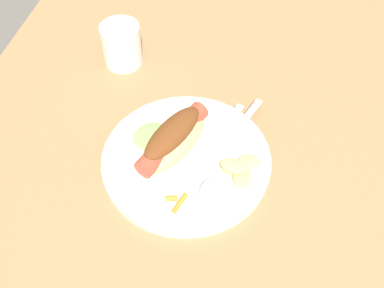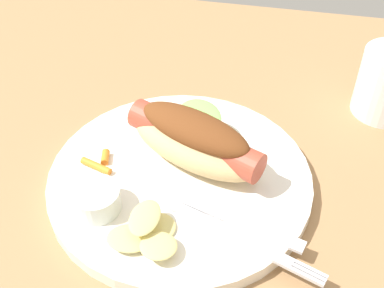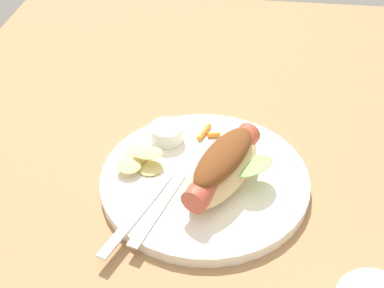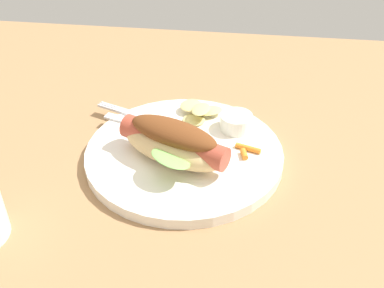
{
  "view_description": "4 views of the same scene",
  "coord_description": "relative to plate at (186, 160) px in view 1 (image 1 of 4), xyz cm",
  "views": [
    {
      "loc": [
        -43.49,
        -9.29,
        63.34
      ],
      "look_at": [
        1.02,
        0.48,
        6.02
      ],
      "focal_mm": 43.47,
      "sensor_mm": 36.0,
      "label": 1
    },
    {
      "loc": [
        10.47,
        -34.64,
        39.81
      ],
      "look_at": [
        2.61,
        2.45,
        5.39
      ],
      "focal_mm": 46.58,
      "sensor_mm": 36.0,
      "label": 2
    },
    {
      "loc": [
        53.12,
        6.26,
        49.41
      ],
      "look_at": [
        0.0,
        -0.36,
        5.72
      ],
      "focal_mm": 48.84,
      "sensor_mm": 36.0,
      "label": 3
    },
    {
      "loc": [
        -6.81,
        55.33,
        42.16
      ],
      "look_at": [
        0.19,
        2.76,
        3.6
      ],
      "focal_mm": 44.51,
      "sensor_mm": 36.0,
      "label": 4
    }
  ],
  "objects": [
    {
      "name": "knife",
      "position": [
        6.94,
        -5.16,
        0.98
      ],
      "size": [
        13.44,
        5.24,
        0.36
      ],
      "primitive_type": "cube",
      "rotation": [
        0.0,
        0.0,
        5.99
      ],
      "color": "silver",
      "rests_on": "plate"
    },
    {
      "name": "drinking_cup",
      "position": [
        22.29,
        18.05,
        3.43
      ],
      "size": [
        7.69,
        7.69,
        8.46
      ],
      "primitive_type": "cylinder",
      "color": "white",
      "rests_on": "ground_plane"
    },
    {
      "name": "hot_dog",
      "position": [
        1.05,
        2.54,
        3.77
      ],
      "size": [
        16.69,
        13.37,
        6.04
      ],
      "rotation": [
        0.0,
        0.0,
        5.88
      ],
      "color": "#DBB77A",
      "rests_on": "plate"
    },
    {
      "name": "fork",
      "position": [
        7.49,
        -7.29,
        1.0
      ],
      "size": [
        15.73,
        6.91,
        0.4
      ],
      "rotation": [
        0.0,
        0.0,
        5.92
      ],
      "color": "silver",
      "rests_on": "plate"
    },
    {
      "name": "chips_pile",
      "position": [
        -1.0,
        -8.93,
        1.81
      ],
      "size": [
        7.82,
        7.5,
        2.45
      ],
      "color": "#D8CA7A",
      "rests_on": "plate"
    },
    {
      "name": "plate",
      "position": [
        0.0,
        0.0,
        0.0
      ],
      "size": [
        28.24,
        28.24,
        1.6
      ],
      "primitive_type": "cylinder",
      "color": "white",
      "rests_on": "ground_plane"
    },
    {
      "name": "carrot_garnish",
      "position": [
        -8.85,
        -0.5,
        1.2
      ],
      "size": [
        3.76,
        3.44,
        0.84
      ],
      "color": "orange",
      "rests_on": "plate"
    },
    {
      "name": "ground_plane",
      "position": [
        -1.48,
        -1.56,
        -1.7
      ],
      "size": [
        120.0,
        90.0,
        1.8
      ],
      "primitive_type": "cube",
      "color": "#9E754C"
    },
    {
      "name": "sauce_ramekin",
      "position": [
        -7.02,
        -6.29,
        2.02
      ],
      "size": [
        4.87,
        4.87,
        2.45
      ],
      "primitive_type": "cylinder",
      "color": "white",
      "rests_on": "plate"
    }
  ]
}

